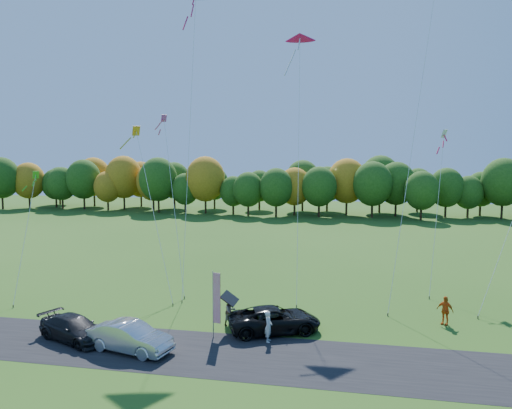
% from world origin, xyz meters
% --- Properties ---
extents(ground, '(160.00, 160.00, 0.00)m').
position_xyz_m(ground, '(0.00, 0.00, 0.00)').
color(ground, '#254D14').
extents(asphalt_strip, '(90.00, 6.00, 0.01)m').
position_xyz_m(asphalt_strip, '(0.00, -4.00, 0.01)').
color(asphalt_strip, black).
rests_on(asphalt_strip, ground).
extents(tree_line, '(116.00, 12.00, 10.00)m').
position_xyz_m(tree_line, '(0.00, 55.00, 0.00)').
color(tree_line, '#1E4711').
rests_on(tree_line, ground).
extents(black_suv, '(6.07, 4.44, 1.53)m').
position_xyz_m(black_suv, '(2.35, -0.17, 0.77)').
color(black_suv, black).
rests_on(black_suv, ground).
extents(silver_sedan, '(5.06, 2.73, 1.58)m').
position_xyz_m(silver_sedan, '(-4.85, -4.58, 0.79)').
color(silver_sedan, '#BBBBC0').
rests_on(silver_sedan, ground).
extents(dark_truck_a, '(5.16, 3.63, 1.39)m').
position_xyz_m(dark_truck_a, '(-8.70, -3.71, 0.69)').
color(dark_truck_a, black).
rests_on(dark_truck_a, ground).
extents(person_tailgate_a, '(0.46, 0.67, 1.78)m').
position_xyz_m(person_tailgate_a, '(2.25, -1.76, 0.89)').
color(person_tailgate_a, silver).
rests_on(person_tailgate_a, ground).
extents(person_tailgate_b, '(1.00, 1.05, 1.71)m').
position_xyz_m(person_tailgate_b, '(-0.54, 0.50, 0.85)').
color(person_tailgate_b, gray).
rests_on(person_tailgate_b, ground).
extents(person_east, '(1.13, 0.94, 1.81)m').
position_xyz_m(person_east, '(12.60, 3.16, 0.91)').
color(person_east, '#CF5513').
rests_on(person_east, ground).
extents(feather_flag, '(0.51, 0.19, 3.95)m').
position_xyz_m(feather_flag, '(-0.82, -1.77, 2.41)').
color(feather_flag, '#999999').
rests_on(feather_flag, ground).
extents(kite_delta_blue, '(3.25, 10.30, 25.99)m').
position_xyz_m(kite_delta_blue, '(-5.91, 9.04, 13.08)').
color(kite_delta_blue, '#4C3F33').
rests_on(kite_delta_blue, ground).
extents(kite_parafoil_orange, '(6.95, 13.61, 32.83)m').
position_xyz_m(kite_parafoil_orange, '(11.67, 10.58, 16.19)').
color(kite_parafoil_orange, '#4C3F33').
rests_on(kite_parafoil_orange, ground).
extents(kite_delta_red, '(2.59, 10.40, 21.74)m').
position_xyz_m(kite_delta_red, '(2.59, 9.77, 11.11)').
color(kite_delta_red, '#4C3F33').
rests_on(kite_delta_red, ground).
extents(kite_diamond_yellow, '(5.59, 6.09, 13.19)m').
position_xyz_m(kite_diamond_yellow, '(-7.90, 6.14, 6.31)').
color(kite_diamond_yellow, '#4C3F33').
rests_on(kite_diamond_yellow, ground).
extents(kite_diamond_green, '(2.60, 6.65, 9.52)m').
position_xyz_m(kite_diamond_green, '(-17.19, 3.96, 4.58)').
color(kite_diamond_green, '#4C3F33').
rests_on(kite_diamond_green, ground).
extents(kite_diamond_white, '(2.37, 7.68, 12.96)m').
position_xyz_m(kite_diamond_white, '(13.34, 12.21, 6.29)').
color(kite_diamond_white, '#4C3F33').
rests_on(kite_diamond_white, ground).
extents(kite_diamond_pink, '(4.50, 7.22, 14.19)m').
position_xyz_m(kite_diamond_pink, '(-7.19, 8.52, 6.90)').
color(kite_diamond_pink, '#4C3F33').
rests_on(kite_diamond_pink, ground).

